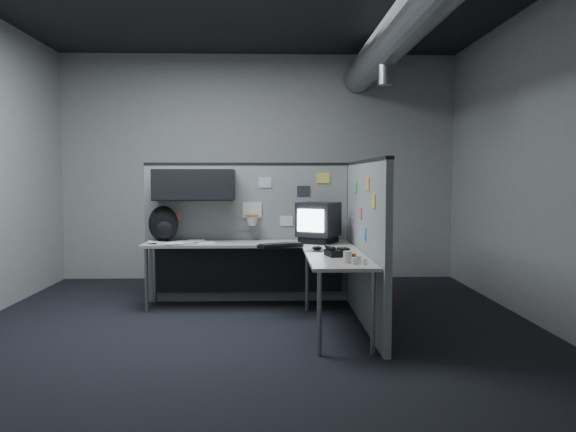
{
  "coord_description": "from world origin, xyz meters",
  "views": [
    {
      "loc": [
        0.16,
        -5.28,
        1.46
      ],
      "look_at": [
        0.34,
        0.35,
        1.07
      ],
      "focal_mm": 35.0,
      "sensor_mm": 36.0,
      "label": 1
    }
  ],
  "objects_px": {
    "keyboard": "(280,245)",
    "phone": "(337,252)",
    "backpack": "(163,224)",
    "monitor": "(318,222)",
    "desk": "(269,256)"
  },
  "relations": [
    {
      "from": "desk",
      "to": "keyboard",
      "type": "distance_m",
      "value": 0.23
    },
    {
      "from": "desk",
      "to": "keyboard",
      "type": "relative_size",
      "value": 4.69
    },
    {
      "from": "keyboard",
      "to": "phone",
      "type": "xyz_separation_m",
      "value": [
        0.51,
        -0.67,
        0.02
      ]
    },
    {
      "from": "keyboard",
      "to": "backpack",
      "type": "xyz_separation_m",
      "value": [
        -1.31,
        0.52,
        0.18
      ]
    },
    {
      "from": "keyboard",
      "to": "backpack",
      "type": "height_order",
      "value": "backpack"
    },
    {
      "from": "desk",
      "to": "keyboard",
      "type": "height_order",
      "value": "keyboard"
    },
    {
      "from": "monitor",
      "to": "backpack",
      "type": "height_order",
      "value": "monitor"
    },
    {
      "from": "desk",
      "to": "phone",
      "type": "relative_size",
      "value": 9.24
    },
    {
      "from": "phone",
      "to": "backpack",
      "type": "relative_size",
      "value": 0.61
    },
    {
      "from": "phone",
      "to": "backpack",
      "type": "xyz_separation_m",
      "value": [
        -1.82,
        1.19,
        0.16
      ]
    },
    {
      "from": "monitor",
      "to": "keyboard",
      "type": "xyz_separation_m",
      "value": [
        -0.43,
        -0.38,
        -0.21
      ]
    },
    {
      "from": "phone",
      "to": "backpack",
      "type": "height_order",
      "value": "backpack"
    },
    {
      "from": "phone",
      "to": "desk",
      "type": "bearing_deg",
      "value": 123.9
    },
    {
      "from": "monitor",
      "to": "backpack",
      "type": "bearing_deg",
      "value": 159.5
    },
    {
      "from": "monitor",
      "to": "backpack",
      "type": "relative_size",
      "value": 1.31
    }
  ]
}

